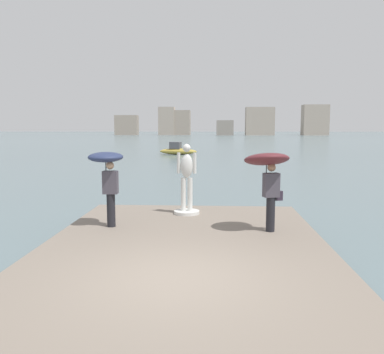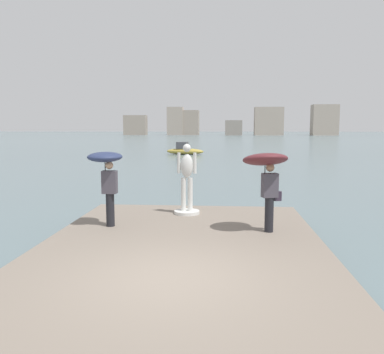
{
  "view_description": "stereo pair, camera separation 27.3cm",
  "coord_description": "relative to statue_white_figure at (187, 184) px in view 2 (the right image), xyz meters",
  "views": [
    {
      "loc": [
        0.63,
        -6.91,
        3.03
      ],
      "look_at": [
        0.0,
        5.04,
        1.55
      ],
      "focal_mm": 38.27,
      "sensor_mm": 36.0,
      "label": 1
    },
    {
      "loc": [
        0.9,
        -6.89,
        3.03
      ],
      "look_at": [
        0.0,
        5.04,
        1.55
      ],
      "focal_mm": 38.27,
      "sensor_mm": 36.0,
      "label": 2
    }
  ],
  "objects": [
    {
      "name": "onlooker_left",
      "position": [
        -1.97,
        -1.67,
        0.64
      ],
      "size": [
        0.92,
        0.92,
        1.98
      ],
      "color": "black",
      "rests_on": "pier"
    },
    {
      "name": "distant_skyline",
      "position": [
        4.37,
        133.52,
        3.23
      ],
      "size": [
        74.35,
        10.38,
        10.45
      ],
      "color": "gray",
      "rests_on": "ground"
    },
    {
      "name": "ground_plane",
      "position": [
        0.17,
        34.76,
        -1.3
      ],
      "size": [
        400.0,
        400.0,
        0.0
      ],
      "primitive_type": "plane",
      "color": "slate"
    },
    {
      "name": "statue_white_figure",
      "position": [
        0.0,
        0.0,
        0.0
      ],
      "size": [
        0.77,
        0.77,
        2.12
      ],
      "color": "silver",
      "rests_on": "pier"
    },
    {
      "name": "boat_near",
      "position": [
        -3.1,
        32.21,
        -0.85
      ],
      "size": [
        4.33,
        2.03,
        1.36
      ],
      "color": "#B2993D",
      "rests_on": "ground"
    },
    {
      "name": "pier",
      "position": [
        0.17,
        -3.47,
        -1.1
      ],
      "size": [
        6.45,
        9.53,
        0.4
      ],
      "primitive_type": "cube",
      "color": "slate",
      "rests_on": "ground"
    },
    {
      "name": "onlooker_right",
      "position": [
        2.15,
        -1.96,
        0.71
      ],
      "size": [
        1.37,
        1.39,
        2.07
      ],
      "color": "black",
      "rests_on": "pier"
    }
  ]
}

